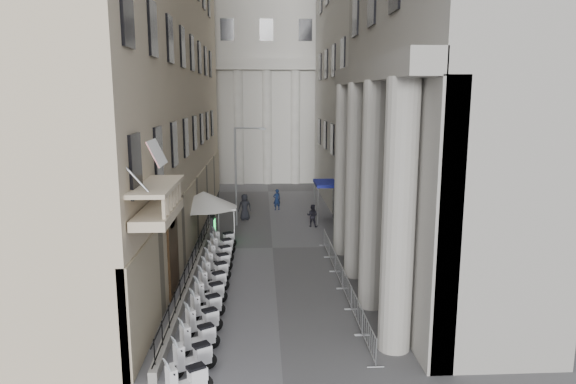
{
  "coord_description": "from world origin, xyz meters",
  "views": [
    {
      "loc": [
        -0.64,
        -11.65,
        9.36
      ],
      "look_at": [
        0.71,
        14.13,
        4.5
      ],
      "focal_mm": 32.0,
      "sensor_mm": 36.0,
      "label": 1
    }
  ],
  "objects_px": {
    "security_tent": "(215,201)",
    "pedestrian_a": "(277,200)",
    "street_lamp": "(239,169)",
    "pedestrian_b": "(312,216)",
    "info_kiosk": "(213,230)"
  },
  "relations": [
    {
      "from": "info_kiosk",
      "to": "pedestrian_b",
      "type": "relative_size",
      "value": 1.07
    },
    {
      "from": "info_kiosk",
      "to": "pedestrian_a",
      "type": "bearing_deg",
      "value": 67.24
    },
    {
      "from": "info_kiosk",
      "to": "pedestrian_b",
      "type": "distance_m",
      "value": 7.82
    },
    {
      "from": "security_tent",
      "to": "info_kiosk",
      "type": "distance_m",
      "value": 2.02
    },
    {
      "from": "pedestrian_a",
      "to": "security_tent",
      "type": "bearing_deg",
      "value": 46.11
    },
    {
      "from": "security_tent",
      "to": "pedestrian_a",
      "type": "xyz_separation_m",
      "value": [
        4.21,
        10.01,
        -1.97
      ]
    },
    {
      "from": "street_lamp",
      "to": "info_kiosk",
      "type": "distance_m",
      "value": 5.71
    },
    {
      "from": "pedestrian_a",
      "to": "street_lamp",
      "type": "bearing_deg",
      "value": 39.9
    },
    {
      "from": "street_lamp",
      "to": "info_kiosk",
      "type": "xyz_separation_m",
      "value": [
        -1.56,
        -4.36,
        -3.34
      ]
    },
    {
      "from": "street_lamp",
      "to": "pedestrian_b",
      "type": "xyz_separation_m",
      "value": [
        5.25,
        -0.52,
        -3.4
      ]
    },
    {
      "from": "pedestrian_a",
      "to": "pedestrian_b",
      "type": "bearing_deg",
      "value": 91.74
    },
    {
      "from": "security_tent",
      "to": "pedestrian_a",
      "type": "height_order",
      "value": "security_tent"
    },
    {
      "from": "street_lamp",
      "to": "info_kiosk",
      "type": "bearing_deg",
      "value": -96.11
    },
    {
      "from": "security_tent",
      "to": "info_kiosk",
      "type": "xyz_separation_m",
      "value": [
        -0.21,
        0.49,
        -1.95
      ]
    },
    {
      "from": "security_tent",
      "to": "street_lamp",
      "type": "distance_m",
      "value": 5.22
    }
  ]
}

